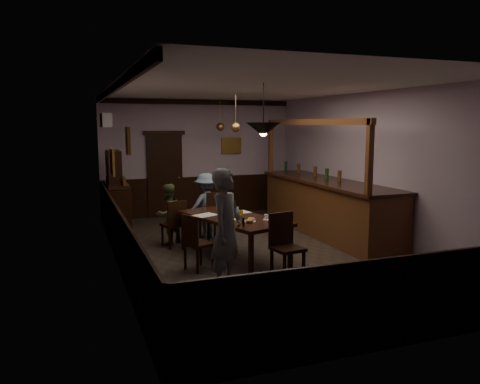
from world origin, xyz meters
name	(u,v)px	position (x,y,z in m)	size (l,w,h in m)	color
room	(256,172)	(0.00, 0.00, 1.50)	(5.01, 8.01, 3.01)	#2D2621
dining_table	(233,220)	(-0.51, -0.19, 0.69)	(1.61, 2.40, 0.75)	black
chair_far_left	(175,222)	(-1.32, 0.89, 0.50)	(0.48, 0.48, 0.92)	black
chair_far_right	(214,214)	(-0.46, 1.15, 0.55)	(0.52, 0.52, 1.01)	black
chair_near	(285,242)	(-0.11, -1.45, 0.55)	(0.49, 0.49, 1.00)	black
chair_side	(195,240)	(-1.33, -0.67, 0.51)	(0.53, 0.53, 0.93)	black
person_standing	(227,230)	(-1.14, -1.70, 0.88)	(0.64, 0.42, 1.76)	slate
person_seated_left	(168,214)	(-1.40, 1.15, 0.60)	(0.59, 0.46, 1.21)	#444E2F
person_seated_right	(206,206)	(-0.54, 1.42, 0.68)	(0.88, 0.51, 1.36)	slate
newspaper_left	(205,215)	(-0.95, 0.08, 0.75)	(0.42, 0.30, 0.01)	silver
newspaper_right	(238,212)	(-0.31, 0.11, 0.75)	(0.42, 0.30, 0.01)	silver
napkin	(238,219)	(-0.52, -0.46, 0.75)	(0.15, 0.15, 0.00)	#E0AA52
saucer	(267,220)	(-0.07, -0.68, 0.76)	(0.15, 0.15, 0.01)	white
coffee_cup	(266,217)	(-0.07, -0.63, 0.80)	(0.08, 0.08, 0.07)	white
pastry_plate	(249,221)	(-0.41, -0.71, 0.76)	(0.22, 0.22, 0.01)	white
pastry_ring_a	(249,221)	(-0.44, -0.79, 0.79)	(0.13, 0.13, 0.04)	#C68C47
pastry_ring_b	(251,219)	(-0.36, -0.67, 0.79)	(0.13, 0.13, 0.04)	#C68C47
soda_can	(241,214)	(-0.39, -0.27, 0.81)	(0.07, 0.07, 0.12)	yellow
beer_glass	(220,212)	(-0.75, -0.17, 0.85)	(0.06, 0.06, 0.20)	#BF721E
water_glass	(237,211)	(-0.41, -0.11, 0.82)	(0.06, 0.06, 0.15)	silver
pepper_mill	(243,222)	(-0.62, -0.99, 0.82)	(0.04, 0.04, 0.14)	black
sideboard	(116,198)	(-2.21, 2.95, 0.71)	(0.48, 1.35, 1.78)	black
bar_counter	(327,206)	(1.99, 0.85, 0.62)	(1.02, 4.41, 2.47)	#523016
door_back	(165,176)	(-0.90, 3.95, 1.05)	(0.90, 0.06, 2.10)	black
ac_unit	(106,120)	(-2.38, 2.90, 2.45)	(0.20, 0.85, 0.30)	white
picture_left_small	(128,141)	(-2.46, -1.60, 2.15)	(0.04, 0.28, 0.36)	olive
picture_left_large	(112,162)	(-2.46, 0.80, 1.70)	(0.04, 0.62, 0.48)	olive
picture_back	(231,146)	(0.90, 3.96, 1.80)	(0.55, 0.04, 0.42)	olive
pendant_iron	(263,129)	(-0.27, -0.96, 2.28)	(0.56, 0.56, 0.83)	black
pendant_brass_mid	(236,127)	(0.10, 1.38, 2.30)	(0.20, 0.20, 0.81)	#BF8C3F
pendant_brass_far	(220,127)	(0.30, 3.05, 2.30)	(0.20, 0.20, 0.81)	#BF8C3F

